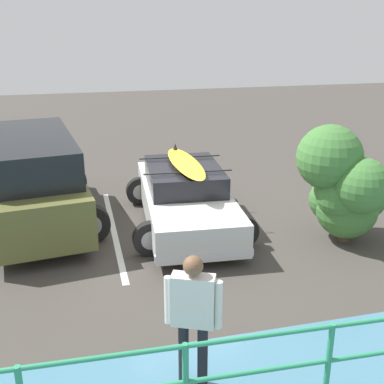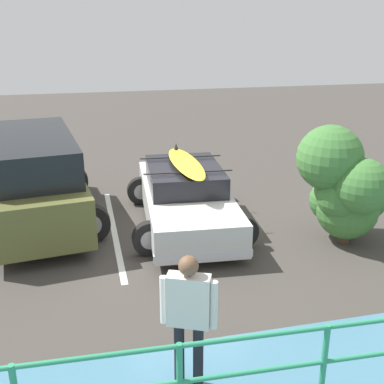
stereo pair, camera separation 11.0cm
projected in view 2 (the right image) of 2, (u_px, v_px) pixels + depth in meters
The scene contains 7 objects.
ground_plane at pixel (182, 234), 10.15m from camera, with size 44.00×44.00×0.02m, color #423D38.
parking_stripe at pixel (114, 230), 10.30m from camera, with size 4.65×0.12×0.00m, color silver.
sedan_car at pixel (185, 196), 10.47m from camera, with size 2.65×4.55×1.56m.
suv_car at pixel (35, 178), 10.42m from camera, with size 2.99×5.10×1.97m.
person_bystander at pixel (189, 310), 5.60m from camera, with size 0.63×0.39×1.76m.
railing_fence at pixel (180, 373), 5.09m from camera, with size 10.02×0.41×1.09m.
bush_near_left at pixel (345, 187), 9.39m from camera, with size 1.99×1.71×2.39m.
Camera 2 is at (1.91, 9.06, 4.24)m, focal length 45.00 mm.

